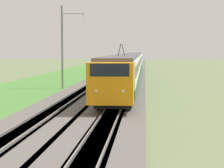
% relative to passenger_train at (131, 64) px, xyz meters
% --- Properties ---
extents(ballast_main, '(240.00, 4.40, 0.30)m').
position_rel_passenger_train_xyz_m(ballast_main, '(-9.41, 4.09, -2.15)').
color(ballast_main, '#605B56').
rests_on(ballast_main, ground).
extents(ballast_adjacent, '(240.00, 4.40, 0.30)m').
position_rel_passenger_train_xyz_m(ballast_adjacent, '(-9.41, 0.00, -2.15)').
color(ballast_adjacent, '#605B56').
rests_on(ballast_adjacent, ground).
extents(track_main, '(240.00, 1.57, 0.45)m').
position_rel_passenger_train_xyz_m(track_main, '(-9.41, 4.09, -2.14)').
color(track_main, '#4C4238').
rests_on(track_main, ground).
extents(track_adjacent, '(240.00, 1.57, 0.45)m').
position_rel_passenger_train_xyz_m(track_adjacent, '(-9.41, 0.00, -2.14)').
color(track_adjacent, '#4C4238').
rests_on(track_adjacent, ground).
extents(grass_verge, '(240.00, 11.11, 0.12)m').
position_rel_passenger_train_xyz_m(grass_verge, '(-9.41, 10.52, -2.24)').
color(grass_verge, '#4C8438').
rests_on(grass_verge, ground).
extents(passenger_train, '(78.80, 3.02, 4.94)m').
position_rel_passenger_train_xyz_m(passenger_train, '(0.00, 0.00, 0.00)').
color(passenger_train, orange).
rests_on(passenger_train, ground).
extents(catenary_mast_mid, '(0.22, 2.56, 9.25)m').
position_rel_passenger_train_xyz_m(catenary_mast_mid, '(-18.24, 6.91, 2.47)').
color(catenary_mast_mid, slate).
rests_on(catenary_mast_mid, ground).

